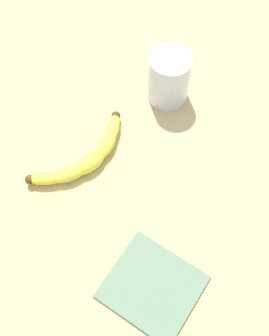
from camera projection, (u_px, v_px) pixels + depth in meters
The scene contains 4 objects.
wooden_tabletop at pixel (160, 146), 87.54cm from camera, with size 120.00×120.00×3.00cm, color tan.
banana at pixel (86, 158), 82.72cm from camera, with size 8.07×22.84×3.25cm.
smoothie_glass at pixel (169, 79), 86.86cm from camera, with size 8.29×8.29×11.03cm.
folded_napkin at pixel (152, 287), 72.76cm from camera, with size 14.52×13.42×0.60cm, color slate.
Camera 1 is at (28.10, -35.57, 76.69)cm, focal length 47.29 mm.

